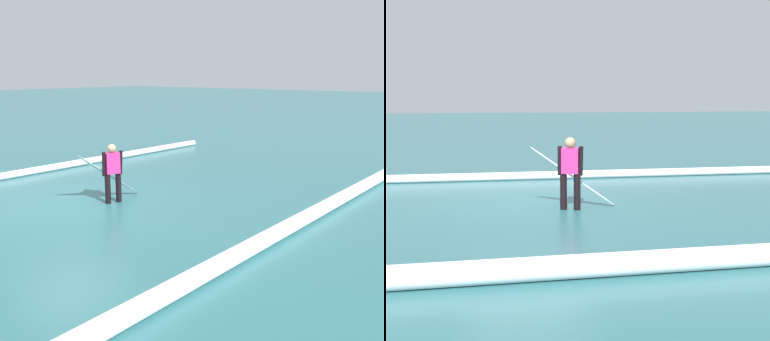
{
  "view_description": "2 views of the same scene",
  "coord_description": "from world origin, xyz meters",
  "views": [
    {
      "loc": [
        6.43,
        9.19,
        3.16
      ],
      "look_at": [
        -1.39,
        2.83,
        1.0
      ],
      "focal_mm": 42.61,
      "sensor_mm": 36.0,
      "label": 1
    },
    {
      "loc": [
        1.48,
        12.17,
        2.27
      ],
      "look_at": [
        -0.67,
        2.16,
        0.97
      ],
      "focal_mm": 54.39,
      "sensor_mm": 36.0,
      "label": 2
    }
  ],
  "objects": [
    {
      "name": "ground_plane",
      "position": [
        0.0,
        0.0,
        0.0
      ],
      "size": [
        148.0,
        148.0,
        0.0
      ],
      "primitive_type": "plane",
      "color": "#295E63"
    },
    {
      "name": "surfboard",
      "position": [
        -0.92,
        0.48,
        0.64
      ],
      "size": [
        1.84,
        0.51,
        1.31
      ],
      "color": "white",
      "rests_on": "ground_plane"
    },
    {
      "name": "wave_crest_midground",
      "position": [
        -0.84,
        5.23,
        0.15
      ],
      "size": [
        14.77,
        0.36,
        0.31
      ],
      "primitive_type": "cylinder",
      "rotation": [
        0.0,
        1.57,
        0.0
      ],
      "color": "white",
      "rests_on": "ground_plane"
    },
    {
      "name": "surfer",
      "position": [
        -0.81,
        0.79,
        0.83
      ],
      "size": [
        0.49,
        0.31,
        1.47
      ],
      "rotation": [
        0.0,
        0.0,
        2.78
      ],
      "color": "black",
      "rests_on": "ground_plane"
    },
    {
      "name": "wave_crest_foreground",
      "position": [
        -0.51,
        -3.67,
        0.11
      ],
      "size": [
        17.48,
        0.62,
        0.22
      ],
      "primitive_type": "cylinder",
      "rotation": [
        0.0,
        1.57,
        -0.02
      ],
      "color": "white",
      "rests_on": "ground_plane"
    }
  ]
}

